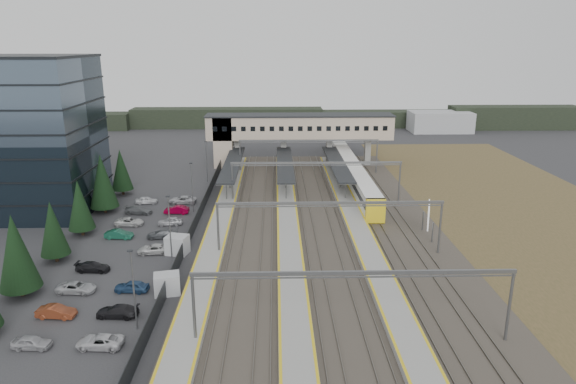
{
  "coord_description": "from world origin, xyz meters",
  "views": [
    {
      "loc": [
        5.28,
        -68.41,
        26.2
      ],
      "look_at": [
        7.13,
        7.23,
        4.0
      ],
      "focal_mm": 32.0,
      "sensor_mm": 36.0,
      "label": 1
    }
  ],
  "objects_px": {
    "footbridge": "(287,130)",
    "billboard": "(428,216)",
    "train": "(348,165)",
    "office_building": "(12,135)",
    "relay_cabin_far": "(177,245)",
    "relay_cabin_near": "(167,284)"
  },
  "relations": [
    {
      "from": "footbridge",
      "to": "train",
      "type": "bearing_deg",
      "value": -35.54
    },
    {
      "from": "office_building",
      "to": "relay_cabin_far",
      "type": "xyz_separation_m",
      "value": [
        28.57,
        -18.96,
        -10.98
      ]
    },
    {
      "from": "relay_cabin_near",
      "to": "billboard",
      "type": "xyz_separation_m",
      "value": [
        32.83,
        15.87,
        2.03
      ]
    },
    {
      "from": "relay_cabin_far",
      "to": "train",
      "type": "height_order",
      "value": "train"
    },
    {
      "from": "relay_cabin_near",
      "to": "relay_cabin_far",
      "type": "distance_m",
      "value": 10.98
    },
    {
      "from": "footbridge",
      "to": "train",
      "type": "relative_size",
      "value": 0.66
    },
    {
      "from": "office_building",
      "to": "relay_cabin_far",
      "type": "relative_size",
      "value": 7.85
    },
    {
      "from": "train",
      "to": "billboard",
      "type": "bearing_deg",
      "value": -79.89
    },
    {
      "from": "train",
      "to": "billboard",
      "type": "xyz_separation_m",
      "value": [
        6.29,
        -35.25,
        1.08
      ]
    },
    {
      "from": "train",
      "to": "billboard",
      "type": "relative_size",
      "value": 11.15
    },
    {
      "from": "relay_cabin_near",
      "to": "relay_cabin_far",
      "type": "relative_size",
      "value": 0.99
    },
    {
      "from": "office_building",
      "to": "relay_cabin_near",
      "type": "distance_m",
      "value": 43.41
    },
    {
      "from": "relay_cabin_far",
      "to": "billboard",
      "type": "height_order",
      "value": "billboard"
    },
    {
      "from": "relay_cabin_near",
      "to": "train",
      "type": "distance_m",
      "value": 57.6
    },
    {
      "from": "relay_cabin_near",
      "to": "footbridge",
      "type": "relative_size",
      "value": 0.08
    },
    {
      "from": "billboard",
      "to": "footbridge",
      "type": "bearing_deg",
      "value": 112.88
    },
    {
      "from": "office_building",
      "to": "footbridge",
      "type": "distance_m",
      "value": 53.18
    },
    {
      "from": "office_building",
      "to": "train",
      "type": "relative_size",
      "value": 0.4
    },
    {
      "from": "footbridge",
      "to": "billboard",
      "type": "xyz_separation_m",
      "value": [
        18.59,
        -44.03,
        -4.77
      ]
    },
    {
      "from": "relay_cabin_near",
      "to": "office_building",
      "type": "bearing_deg",
      "value": 134.57
    },
    {
      "from": "footbridge",
      "to": "billboard",
      "type": "bearing_deg",
      "value": -67.12
    },
    {
      "from": "relay_cabin_near",
      "to": "train",
      "type": "height_order",
      "value": "train"
    }
  ]
}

